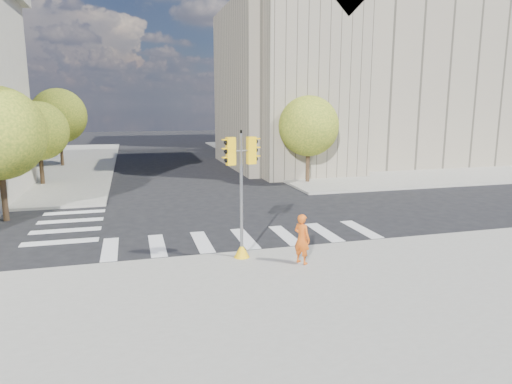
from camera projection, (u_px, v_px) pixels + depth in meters
The scene contains 14 objects.
ground at pixel (236, 226), 21.04m from camera, with size 160.00×160.00×0.00m, color black.
sidewalk_near at pixel (342, 343), 10.61m from camera, with size 30.00×14.00×0.15m, color gray.
sidewalk_far_right at pixel (359, 154), 50.86m from camera, with size 28.00×40.00×0.15m, color gray.
civic_building at pixel (354, 85), 41.84m from camera, with size 26.00×16.00×19.39m.
office_tower at pixel (321, 36), 63.71m from camera, with size 20.00×18.00×30.00m, color #9EA0A3.
tree_lw_mid at pixel (38, 131), 30.84m from camera, with size 4.00×4.00×5.77m.
tree_lw_far at pixel (59, 116), 40.16m from camera, with size 4.80×4.80×6.95m.
tree_re_near at pixel (309, 126), 31.70m from camera, with size 4.20×4.20×6.16m.
tree_re_mid at pixel (261, 117), 43.00m from camera, with size 4.60×4.60×6.66m.
tree_re_far at pixel (233, 119), 54.45m from camera, with size 4.00×4.00×5.88m.
lamp_near at pixel (295, 117), 35.52m from camera, with size 0.35×0.18×8.11m.
lamp_far at pixel (250, 114), 48.77m from camera, with size 0.35×0.18×8.11m.
traffic_signal at pixel (242, 205), 15.99m from camera, with size 1.08×0.56×4.53m.
photographer at pixel (302, 239), 15.56m from camera, with size 0.64×0.42×1.74m, color #D85714.
Camera 1 is at (-4.53, -19.87, 5.53)m, focal length 32.00 mm.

